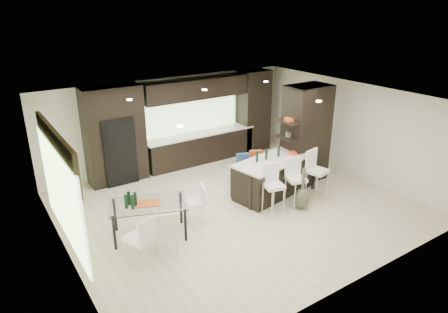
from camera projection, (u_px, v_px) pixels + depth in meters
ground at (237, 207)px, 9.93m from camera, size 8.00×8.00×0.00m
back_wall at (172, 122)px, 12.16m from camera, size 8.00×0.02×2.70m
left_wall at (62, 199)px, 7.39m from camera, size 0.02×7.00×2.70m
right_wall at (351, 129)px, 11.50m from camera, size 0.02×7.00×2.70m
ceiling at (239, 100)px, 8.95m from camera, size 8.00×7.00×0.02m
window_left at (62, 195)px, 7.56m from camera, size 0.04×3.20×1.90m
window_back at (189, 113)px, 12.37m from camera, size 3.40×0.04×1.20m
stone_accent at (56, 150)px, 7.25m from camera, size 0.08×3.00×0.80m
ceiling_spots at (232, 99)px, 9.16m from camera, size 4.00×3.00×0.02m
back_cabinetry at (191, 122)px, 12.17m from camera, size 6.80×0.68×2.70m
refrigerator at (117, 149)px, 11.04m from camera, size 0.90×0.68×1.90m
partition_column at (306, 133)px, 11.09m from camera, size 1.20×0.80×2.70m
kitchen_island at (274, 176)px, 10.49m from camera, size 2.48×1.41×0.97m
stool_left at (273, 194)px, 9.48m from camera, size 0.52×0.52×0.99m
stool_mid at (295, 187)px, 9.85m from camera, size 0.53×0.53×0.98m
stool_right at (317, 180)px, 10.20m from camera, size 0.55×0.55×1.04m
bench at (255, 173)px, 11.26m from camera, size 1.40×0.94×0.50m
floor_vase at (303, 189)px, 9.67m from camera, size 0.43×0.43×1.06m
dining_table at (149, 220)px, 8.58m from camera, size 1.83×1.41×0.78m
chair_near at (165, 233)px, 7.95m from camera, size 0.62×0.62×0.92m
chair_far at (141, 241)px, 7.68m from camera, size 0.65×0.65×0.94m
chair_end at (194, 205)px, 9.14m from camera, size 0.57×0.57×0.82m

